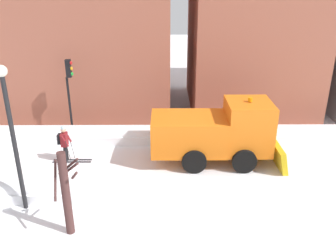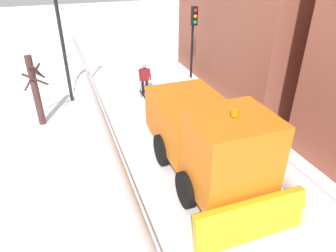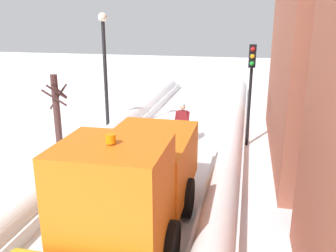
{
  "view_description": "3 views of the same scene",
  "coord_description": "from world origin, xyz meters",
  "px_view_note": "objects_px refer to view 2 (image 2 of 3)",
  "views": [
    {
      "loc": [
        14.52,
        8.89,
        8.05
      ],
      "look_at": [
        -0.85,
        9.01,
        1.61
      ],
      "focal_mm": 38.29,
      "sensor_mm": 36.0,
      "label": 1
    },
    {
      "loc": [
        3.48,
        18.65,
        6.61
      ],
      "look_at": [
        0.16,
        9.43,
        1.03
      ],
      "focal_mm": 33.03,
      "sensor_mm": 36.0,
      "label": 2
    },
    {
      "loc": [
        -3.04,
        19.01,
        5.35
      ],
      "look_at": [
        -0.31,
        6.59,
        1.46
      ],
      "focal_mm": 39.03,
      "sensor_mm": 36.0,
      "label": 3
    }
  ],
  "objects_px": {
    "skier": "(144,77)",
    "traffic_light_pole": "(193,32)",
    "plow_truck": "(207,137)",
    "bare_tree_near": "(36,90)",
    "street_lamp": "(61,31)"
  },
  "relations": [
    {
      "from": "skier",
      "to": "street_lamp",
      "type": "bearing_deg",
      "value": -9.42
    },
    {
      "from": "traffic_light_pole",
      "to": "street_lamp",
      "type": "distance_m",
      "value": 6.43
    },
    {
      "from": "skier",
      "to": "traffic_light_pole",
      "type": "xyz_separation_m",
      "value": [
        -2.74,
        -0.23,
        1.98
      ]
    },
    {
      "from": "skier",
      "to": "street_lamp",
      "type": "xyz_separation_m",
      "value": [
        3.66,
        -0.61,
        2.43
      ]
    },
    {
      "from": "skier",
      "to": "bare_tree_near",
      "type": "height_order",
      "value": "bare_tree_near"
    },
    {
      "from": "street_lamp",
      "to": "bare_tree_near",
      "type": "bearing_deg",
      "value": 55.49
    },
    {
      "from": "skier",
      "to": "bare_tree_near",
      "type": "bearing_deg",
      "value": 15.78
    },
    {
      "from": "street_lamp",
      "to": "traffic_light_pole",
      "type": "bearing_deg",
      "value": 176.66
    },
    {
      "from": "plow_truck",
      "to": "traffic_light_pole",
      "type": "relative_size",
      "value": 1.41
    },
    {
      "from": "skier",
      "to": "traffic_light_pole",
      "type": "relative_size",
      "value": 0.43
    },
    {
      "from": "plow_truck",
      "to": "skier",
      "type": "height_order",
      "value": "plow_truck"
    },
    {
      "from": "plow_truck",
      "to": "traffic_light_pole",
      "type": "xyz_separation_m",
      "value": [
        -2.68,
        -7.27,
        1.5
      ]
    },
    {
      "from": "street_lamp",
      "to": "bare_tree_near",
      "type": "height_order",
      "value": "street_lamp"
    },
    {
      "from": "skier",
      "to": "bare_tree_near",
      "type": "distance_m",
      "value": 5.29
    },
    {
      "from": "plow_truck",
      "to": "bare_tree_near",
      "type": "xyz_separation_m",
      "value": [
        5.12,
        -5.6,
        0.12
      ]
    }
  ]
}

